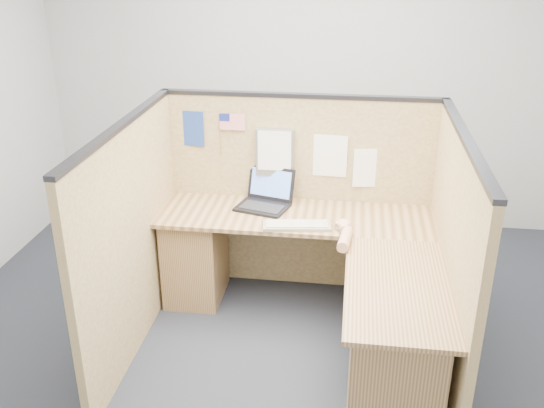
# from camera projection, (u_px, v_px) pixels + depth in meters

# --- Properties ---
(floor) EXTENTS (5.00, 5.00, 0.00)m
(floor) POSITION_uv_depth(u_px,v_px,m) (283.00, 358.00, 3.99)
(floor) COLOR black
(floor) RESTS_ON ground
(wall_back) EXTENTS (5.00, 0.00, 5.00)m
(wall_back) POSITION_uv_depth(u_px,v_px,m) (314.00, 76.00, 5.47)
(wall_back) COLOR #A6A9AC
(wall_back) RESTS_ON floor
(cubicle_partitions) EXTENTS (2.06, 1.83, 1.53)m
(cubicle_partitions) POSITION_uv_depth(u_px,v_px,m) (292.00, 225.00, 4.07)
(cubicle_partitions) COLOR olive
(cubicle_partitions) RESTS_ON floor
(l_desk) EXTENTS (1.95, 1.75, 0.73)m
(l_desk) POSITION_uv_depth(u_px,v_px,m) (316.00, 286.00, 4.07)
(l_desk) COLOR brown
(l_desk) RESTS_ON floor
(laptop) EXTENTS (0.42, 0.43, 0.26)m
(laptop) POSITION_uv_depth(u_px,v_px,m) (264.00, 197.00, 4.45)
(laptop) COLOR black
(laptop) RESTS_ON l_desk
(keyboard) EXTENTS (0.47, 0.22, 0.03)m
(keyboard) POSITION_uv_depth(u_px,v_px,m) (297.00, 225.00, 4.12)
(keyboard) COLOR gray
(keyboard) RESTS_ON l_desk
(mouse) EXTENTS (0.11, 0.07, 0.05)m
(mouse) POSITION_uv_depth(u_px,v_px,m) (344.00, 227.00, 4.08)
(mouse) COLOR silver
(mouse) RESTS_ON l_desk
(hand_forearm) EXTENTS (0.11, 0.40, 0.08)m
(hand_forearm) POSITION_uv_depth(u_px,v_px,m) (345.00, 234.00, 3.94)
(hand_forearm) COLOR tan
(hand_forearm) RESTS_ON l_desk
(blue_poster) EXTENTS (0.20, 0.03, 0.27)m
(blue_poster) POSITION_uv_depth(u_px,v_px,m) (191.00, 129.00, 4.47)
(blue_poster) COLOR navy
(blue_poster) RESTS_ON cubicle_partitions
(american_flag) EXTENTS (0.19, 0.01, 0.33)m
(american_flag) POSITION_uv_depth(u_px,v_px,m) (230.00, 123.00, 4.40)
(american_flag) COLOR olive
(american_flag) RESTS_ON cubicle_partitions
(file_holder) EXTENTS (0.28, 0.05, 0.35)m
(file_holder) POSITION_uv_depth(u_px,v_px,m) (275.00, 153.00, 4.43)
(file_holder) COLOR slate
(file_holder) RESTS_ON cubicle_partitions
(paper_left) EXTENTS (0.25, 0.02, 0.31)m
(paper_left) POSITION_uv_depth(u_px,v_px,m) (330.00, 156.00, 4.41)
(paper_left) COLOR white
(paper_left) RESTS_ON cubicle_partitions
(paper_right) EXTENTS (0.23, 0.04, 0.29)m
(paper_right) POSITION_uv_depth(u_px,v_px,m) (369.00, 168.00, 4.41)
(paper_right) COLOR white
(paper_right) RESTS_ON cubicle_partitions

